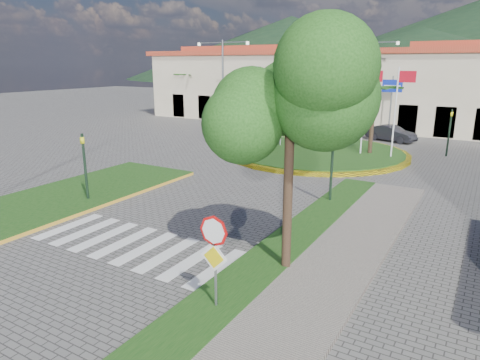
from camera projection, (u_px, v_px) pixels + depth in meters
The scene contains 21 objects.
ground at pixel (29, 295), 11.86m from camera, with size 160.00×160.00×0.00m, color #5E5B59.
sidewalk_right at pixel (253, 321), 10.56m from camera, with size 4.00×28.00×0.15m, color gray.
verge_right at pixel (213, 307), 11.14m from camera, with size 1.60×28.00×0.18m, color #164112.
median_left at pixel (61, 199), 20.00m from camera, with size 5.00×14.00×0.18m, color #164112.
crosswalk at pixel (133, 244), 15.18m from camera, with size 8.00×3.00×0.01m, color silver.
roundabout_island at pixel (316, 152), 30.07m from camera, with size 12.70×12.70×6.00m.
stop_sign at pixel (214, 248), 10.61m from camera, with size 0.80×0.11×2.65m.
deciduous_tree at pixel (291, 102), 11.94m from camera, with size 3.60×3.60×6.80m.
traffic_light_left at pixel (85, 161), 19.29m from camera, with size 0.15×0.18×3.20m.
traffic_light_right at pixel (332, 162), 19.10m from camera, with size 0.15×0.18×3.20m.
traffic_light_far at pixel (450, 128), 29.01m from camera, with size 0.18×0.15×3.20m.
direction_sign_west at pixel (333, 94), 37.61m from camera, with size 1.60×0.14×5.20m.
direction_sign_east at pixel (391, 97), 35.16m from camera, with size 1.60×0.14×5.20m.
street_lamp_centre at pixel (365, 85), 35.08m from camera, with size 4.80×0.16×8.00m.
street_lamp_west at pixel (223, 85), 35.00m from camera, with size 4.80×0.16×8.00m.
building_left at pixel (252, 84), 49.24m from camera, with size 23.32×9.54×8.05m.
hill_far_west at pixel (290, 49), 152.14m from camera, with size 140.00×140.00×22.00m, color black.
hill_near_back at pixel (420, 56), 122.56m from camera, with size 110.00×110.00×16.00m, color black.
white_van at pixel (255, 123), 41.17m from camera, with size 1.92×4.17×1.16m, color silver.
car_dark_a at pixel (285, 123), 41.21m from camera, with size 1.53×3.81×1.30m, color black.
car_dark_b at pixel (391, 133), 34.90m from camera, with size 1.38×3.97×1.31m, color black.
Camera 1 is at (10.43, -6.13, 6.24)m, focal length 32.00 mm.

